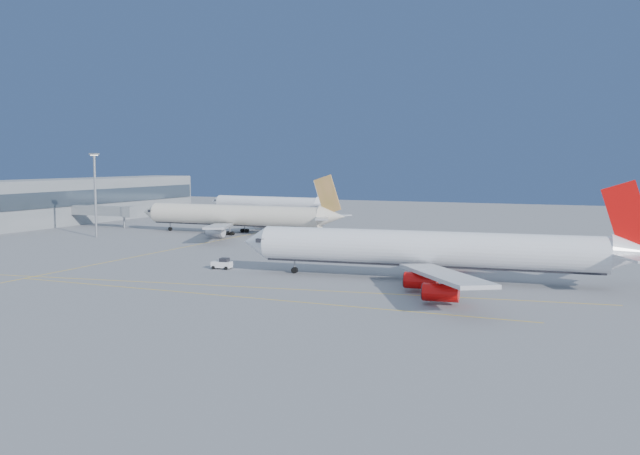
{
  "coord_description": "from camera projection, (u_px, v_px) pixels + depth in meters",
  "views": [
    {
      "loc": [
        59.02,
        -109.66,
        21.14
      ],
      "look_at": [
        -0.26,
        28.92,
        7.0
      ],
      "focal_mm": 40.0,
      "sensor_mm": 36.0,
      "label": 1
    }
  ],
  "objects": [
    {
      "name": "airliner_virgin",
      "position": [
        436.0,
        250.0,
        125.64
      ],
      "size": [
        73.47,
        65.73,
        18.12
      ],
      "rotation": [
        0.0,
        0.0,
        0.09
      ],
      "color": "white",
      "rests_on": "ground"
    },
    {
      "name": "ground",
      "position": [
        257.0,
        281.0,
        125.47
      ],
      "size": [
        500.0,
        500.0,
        0.0
      ],
      "primitive_type": "plane",
      "color": "slate",
      "rests_on": "ground"
    },
    {
      "name": "terminal",
      "position": [
        81.0,
        200.0,
        247.58
      ],
      "size": [
        18.4,
        110.0,
        15.0
      ],
      "color": "gray",
      "rests_on": "ground"
    },
    {
      "name": "light_mast",
      "position": [
        95.0,
        188.0,
        196.66
      ],
      "size": [
        2.01,
        2.01,
        23.25
      ],
      "color": "gray",
      "rests_on": "ground"
    },
    {
      "name": "taxiway_lines",
      "position": [
        205.0,
        271.0,
        137.03
      ],
      "size": [
        118.86,
        140.0,
        0.02
      ],
      "color": "yellow",
      "rests_on": "ground"
    },
    {
      "name": "pushback_tug",
      "position": [
        222.0,
        264.0,
        139.56
      ],
      "size": [
        4.07,
        2.72,
        2.19
      ],
      "rotation": [
        0.0,
        0.0,
        0.1
      ],
      "color": "white",
      "rests_on": "ground"
    },
    {
      "name": "jet_bridge",
      "position": [
        106.0,
        211.0,
        227.35
      ],
      "size": [
        23.6,
        3.6,
        6.9
      ],
      "color": "gray",
      "rests_on": "ground"
    },
    {
      "name": "airliner_etihad",
      "position": [
        239.0,
        216.0,
        205.84
      ],
      "size": [
        66.62,
        61.75,
        17.44
      ],
      "rotation": [
        0.0,
        0.0,
        -0.01
      ],
      "color": "beige",
      "rests_on": "ground"
    },
    {
      "name": "airliner_third",
      "position": [
        270.0,
        203.0,
        278.91
      ],
      "size": [
        56.18,
        51.57,
        15.06
      ],
      "rotation": [
        0.0,
        0.0,
        -0.1
      ],
      "color": "white",
      "rests_on": "ground"
    }
  ]
}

